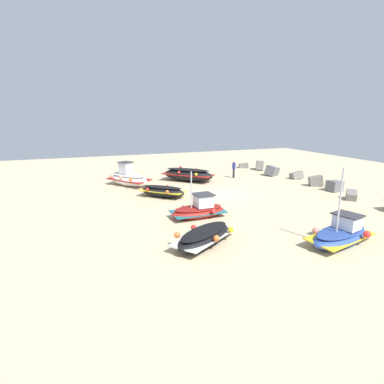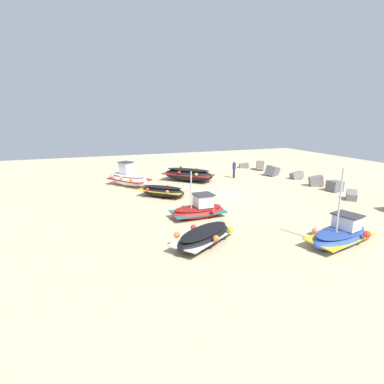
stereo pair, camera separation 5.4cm
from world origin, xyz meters
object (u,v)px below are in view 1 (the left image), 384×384
object	(u,v)px
fishing_boat_1	(204,236)
person_walking	(234,168)
fishing_boat_0	(199,210)
fishing_boat_2	(188,174)
fishing_boat_4	(341,234)
fishing_boat_5	(163,191)
fishing_boat_3	(129,178)

from	to	relation	value
fishing_boat_1	person_walking	distance (m)	16.36
fishing_boat_0	fishing_boat_2	world-z (taller)	fishing_boat_0
fishing_boat_4	fishing_boat_5	distance (m)	12.68
fishing_boat_3	fishing_boat_5	world-z (taller)	fishing_boat_3
fishing_boat_0	fishing_boat_2	xyz separation A→B (m)	(-9.99, 3.03, 0.17)
fishing_boat_0	fishing_boat_4	world-z (taller)	fishing_boat_4
fishing_boat_0	fishing_boat_5	bearing A→B (deg)	95.28
person_walking	fishing_boat_0	bearing A→B (deg)	55.29
fishing_boat_4	fishing_boat_2	bearing A→B (deg)	82.38
fishing_boat_2	fishing_boat_5	world-z (taller)	fishing_boat_2
fishing_boat_2	fishing_boat_5	size ratio (longest dim) A/B	1.34
fishing_boat_2	person_walking	world-z (taller)	person_walking
fishing_boat_2	fishing_boat_5	distance (m)	5.98
fishing_boat_1	fishing_boat_4	bearing A→B (deg)	-53.75
fishing_boat_1	fishing_boat_5	distance (m)	9.21
fishing_boat_4	fishing_boat_1	bearing A→B (deg)	145.86
fishing_boat_0	fishing_boat_1	world-z (taller)	fishing_boat_0
fishing_boat_4	fishing_boat_0	bearing A→B (deg)	114.06
fishing_boat_5	fishing_boat_0	bearing A→B (deg)	142.12
fishing_boat_2	fishing_boat_4	bearing A→B (deg)	-38.50
fishing_boat_0	person_walking	distance (m)	12.46
fishing_boat_0	fishing_boat_4	bearing A→B (deg)	-54.81
fishing_boat_0	fishing_boat_1	xyz separation A→B (m)	(3.85, -1.33, -0.07)
fishing_boat_1	fishing_boat_2	bearing A→B (deg)	39.30
fishing_boat_0	fishing_boat_3	world-z (taller)	fishing_boat_0
fishing_boat_5	fishing_boat_4	bearing A→B (deg)	159.80
fishing_boat_4	person_walking	distance (m)	16.20
fishing_boat_0	fishing_boat_5	world-z (taller)	fishing_boat_0
fishing_boat_3	fishing_boat_5	size ratio (longest dim) A/B	1.23
fishing_boat_0	fishing_boat_2	distance (m)	10.44
fishing_boat_3	person_walking	size ratio (longest dim) A/B	2.58
fishing_boat_1	fishing_boat_4	distance (m)	6.46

